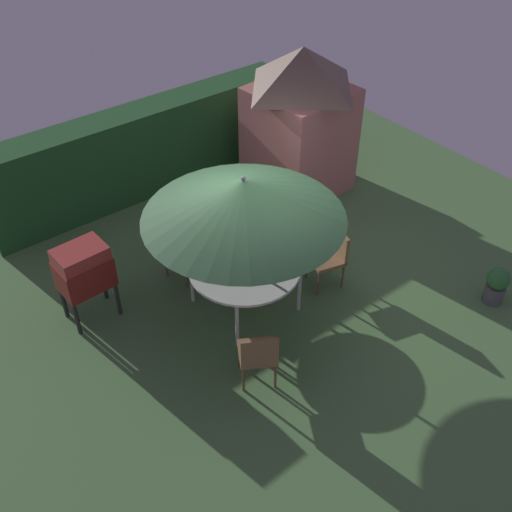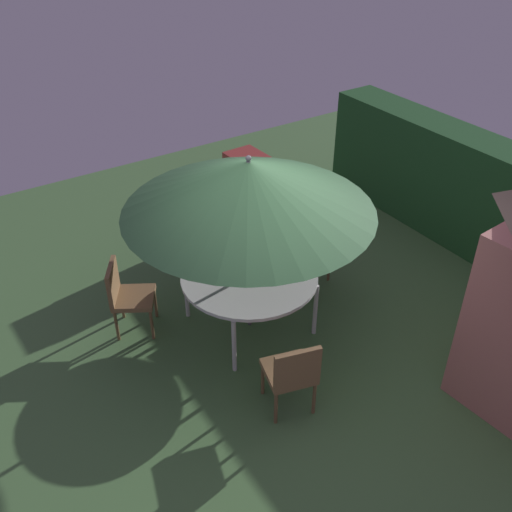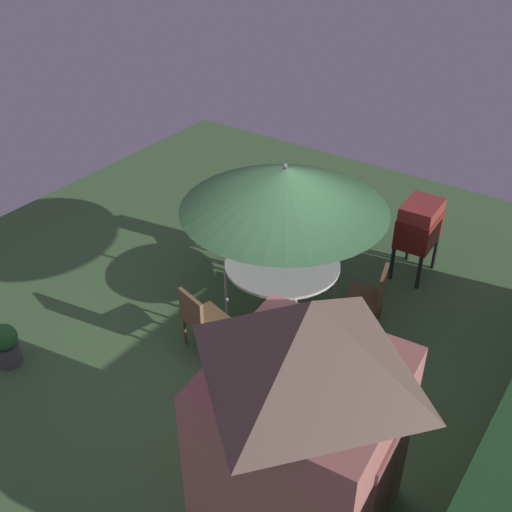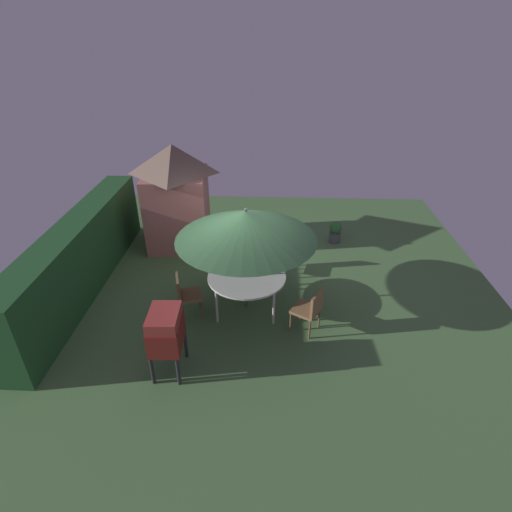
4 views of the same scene
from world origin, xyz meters
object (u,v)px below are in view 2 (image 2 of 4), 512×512
at_px(bbq_grill, 249,179).
at_px(chair_near_shed, 313,245).
at_px(chair_toward_hedge, 292,372).
at_px(patio_table, 249,278).
at_px(chair_far_side, 126,293).
at_px(patio_umbrella, 249,186).

distance_m(bbq_grill, chair_near_shed, 1.52).
bearing_deg(bbq_grill, chair_toward_hedge, -26.06).
height_order(patio_table, chair_far_side, chair_far_side).
bearing_deg(chair_toward_hedge, patio_table, 164.71).
xyz_separation_m(patio_umbrella, bbq_grill, (-1.82, 1.18, -1.00)).
xyz_separation_m(patio_umbrella, chair_far_side, (-0.72, -1.22, -1.33)).
height_order(bbq_grill, chair_far_side, bbq_grill).
bearing_deg(chair_near_shed, patio_umbrella, -74.25).
bearing_deg(chair_toward_hedge, bbq_grill, 153.94).
xyz_separation_m(chair_near_shed, chair_far_side, (-0.39, -2.40, 0.00)).
bearing_deg(chair_toward_hedge, patio_umbrella, 164.71).
height_order(patio_umbrella, chair_near_shed, patio_umbrella).
relative_size(bbq_grill, chair_toward_hedge, 1.33).
relative_size(patio_umbrella, chair_toward_hedge, 2.97).
distance_m(patio_table, patio_umbrella, 1.16).
height_order(patio_umbrella, chair_far_side, patio_umbrella).
xyz_separation_m(patio_umbrella, chair_near_shed, (-0.33, 1.18, -1.33)).
height_order(patio_table, chair_toward_hedge, chair_toward_hedge).
bearing_deg(chair_toward_hedge, chair_far_side, -157.21).
distance_m(bbq_grill, chair_toward_hedge, 3.51).
xyz_separation_m(patio_table, chair_toward_hedge, (1.32, -0.36, -0.17)).
distance_m(patio_table, chair_toward_hedge, 1.38).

